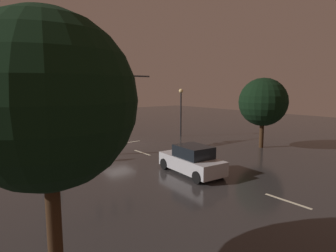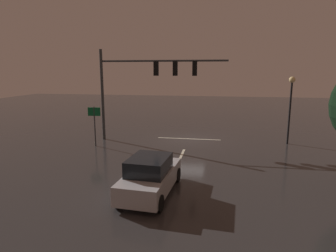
# 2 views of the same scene
# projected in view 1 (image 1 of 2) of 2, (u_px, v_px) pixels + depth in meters

# --- Properties ---
(ground_plane) EXTENTS (80.00, 80.00, 0.00)m
(ground_plane) POSITION_uv_depth(u_px,v_px,m) (118.00, 145.00, 25.12)
(ground_plane) COLOR #2D2B2B
(traffic_signal_assembly) EXTENTS (9.56, 0.47, 6.92)m
(traffic_signal_assembly) POSITION_uv_depth(u_px,v_px,m) (85.00, 90.00, 21.86)
(traffic_signal_assembly) COLOR #383A3D
(traffic_signal_assembly) RESTS_ON ground_plane
(lane_dash_far) EXTENTS (0.16, 2.20, 0.01)m
(lane_dash_far) POSITION_uv_depth(u_px,v_px,m) (142.00, 153.00, 21.99)
(lane_dash_far) COLOR beige
(lane_dash_far) RESTS_ON ground_plane
(lane_dash_mid) EXTENTS (0.16, 2.20, 0.01)m
(lane_dash_mid) POSITION_uv_depth(u_px,v_px,m) (195.00, 170.00, 17.29)
(lane_dash_mid) COLOR beige
(lane_dash_mid) RESTS_ON ground_plane
(lane_dash_near) EXTENTS (0.16, 2.20, 0.01)m
(lane_dash_near) POSITION_uv_depth(u_px,v_px,m) (287.00, 201.00, 12.60)
(lane_dash_near) COLOR beige
(lane_dash_near) RESTS_ON ground_plane
(stop_bar) EXTENTS (5.00, 0.16, 0.01)m
(stop_bar) POSITION_uv_depth(u_px,v_px,m) (116.00, 144.00, 25.36)
(stop_bar) COLOR beige
(stop_bar) RESTS_ON ground_plane
(car_approaching) EXTENTS (2.18, 4.47, 1.70)m
(car_approaching) POSITION_uv_depth(u_px,v_px,m) (192.00, 160.00, 16.54)
(car_approaching) COLOR #B7B7BC
(car_approaching) RESTS_ON ground_plane
(street_lamp_left_kerb) EXTENTS (0.44, 0.44, 4.92)m
(street_lamp_left_kerb) POSITION_uv_depth(u_px,v_px,m) (181.00, 103.00, 29.10)
(street_lamp_left_kerb) COLOR black
(street_lamp_left_kerb) RESTS_ON ground_plane
(route_sign) EXTENTS (0.90, 0.11, 2.84)m
(route_sign) POSITION_uv_depth(u_px,v_px,m) (52.00, 133.00, 18.57)
(route_sign) COLOR #383A3D
(route_sign) RESTS_ON ground_plane
(tree_left_near) EXTENTS (4.00, 4.00, 5.86)m
(tree_left_near) POSITION_uv_depth(u_px,v_px,m) (263.00, 102.00, 23.41)
(tree_left_near) COLOR #382314
(tree_left_near) RESTS_ON ground_plane
(tree_right_near) EXTENTS (4.18, 4.18, 6.82)m
(tree_right_near) POSITION_uv_depth(u_px,v_px,m) (47.00, 102.00, 6.49)
(tree_right_near) COLOR #382314
(tree_right_near) RESTS_ON ground_plane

